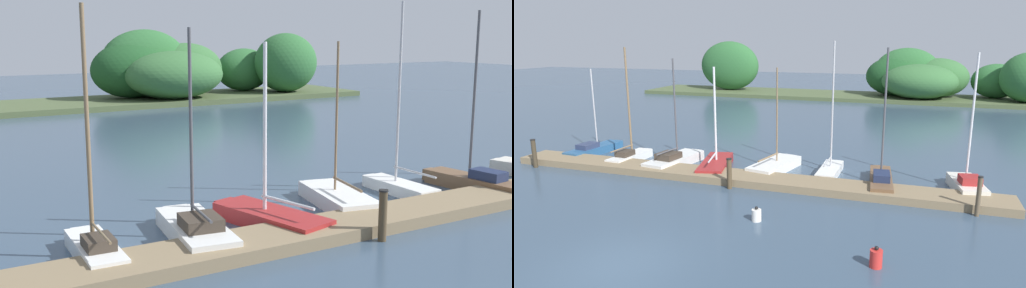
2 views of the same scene
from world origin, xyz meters
The scene contains 16 objects.
ground centered at (0.00, 0.00, 0.00)m, with size 160.00×160.00×0.00m, color #384C60.
dock_pier centered at (0.00, 8.75, 0.17)m, with size 24.59×1.80×0.35m.
far_shore centered at (4.96, 42.14, 2.39)m, with size 49.43×8.50×6.45m.
sailboat_0 centered at (-9.95, 11.06, 0.29)m, with size 1.33×4.11×5.00m.
sailboat_1 centered at (-6.83, 10.17, 0.40)m, with size 1.03×3.24×6.25m.
sailboat_2 centered at (-4.06, 10.27, 0.34)m, with size 1.81×4.10×5.69m.
sailboat_3 centered at (-1.70, 10.36, 0.30)m, with size 2.18×4.14×5.30m.
sailboat_4 centered at (1.37, 11.09, 0.28)m, with size 2.07×3.87×5.28m.
sailboat_5 centered at (4.20, 11.28, 0.32)m, with size 0.94×3.33×6.58m.
sailboat_6 centered at (6.78, 10.17, 0.37)m, with size 1.35×4.08×6.30m.
sailboat_7 centered at (10.46, 10.57, 0.39)m, with size 1.62×3.11×6.12m.
mooring_piling_0 centered at (-10.92, 7.54, 0.77)m, with size 0.26×0.26×1.53m.
mooring_piling_1 centered at (0.27, 7.62, 0.72)m, with size 0.26×0.26×1.42m.
mooring_piling_2 centered at (10.61, 7.65, 0.80)m, with size 0.20×0.20×1.60m.
channel_buoy_0 centered at (2.72, 4.51, 0.24)m, with size 0.37×0.37×0.58m.
channel_buoy_1 centered at (7.30, 2.37, 0.28)m, with size 0.38×0.38×0.68m.
Camera 2 is at (8.15, -10.13, 6.62)m, focal length 31.26 mm.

